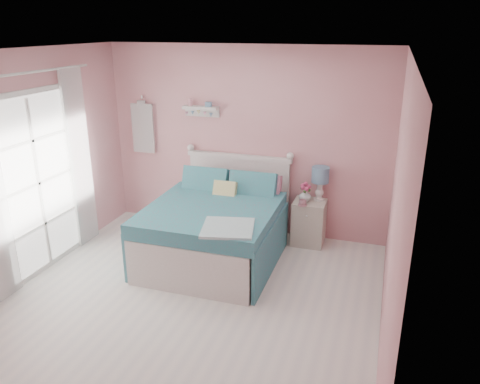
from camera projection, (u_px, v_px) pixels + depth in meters
The scene contains 12 objects.
floor at pixel (181, 311), 4.91m from camera, with size 4.50×4.50×0.00m, color white.
room_shell at pixel (174, 166), 4.37m from camera, with size 4.50×4.50×4.50m.
bed at pixel (217, 228), 5.94m from camera, with size 1.55×1.95×1.12m.
nightstand at pixel (309, 222), 6.33m from camera, with size 0.42×0.42×0.61m.
table_lamp at pixel (320, 177), 6.18m from camera, with size 0.23×0.23×0.46m.
vase at pixel (305, 195), 6.21m from camera, with size 0.16×0.16×0.17m, color silver.
teacup at pixel (303, 203), 6.09m from camera, with size 0.10×0.10×0.08m, color #BD7F8D.
roses at pixel (305, 187), 6.16m from camera, with size 0.14×0.11×0.12m.
wall_shelf at pixel (201, 109), 6.46m from camera, with size 0.50×0.15×0.25m.
hanging_dress at pixel (143, 128), 6.84m from camera, with size 0.34×0.03×0.72m, color white.
french_door at pixel (38, 184), 5.47m from camera, with size 0.04×1.32×2.16m.
curtain_far at pixel (80, 159), 6.09m from camera, with size 0.04×0.40×2.32m, color white.
Camera 1 is at (1.88, -3.80, 2.83)m, focal length 35.00 mm.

